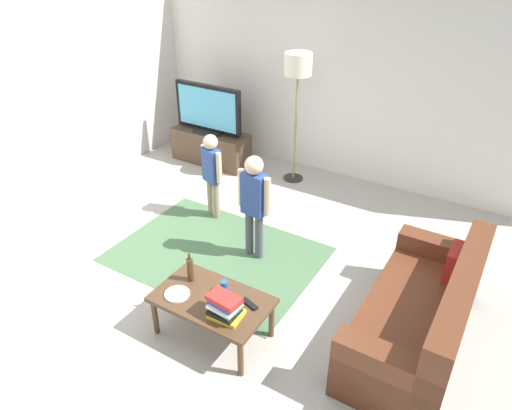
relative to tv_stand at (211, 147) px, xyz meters
The scene contains 16 objects.
ground 2.95m from the tv_stand, 51.38° to the right, with size 7.80×7.80×0.00m, color #B2ADA3.
wall_back 2.26m from the tv_stand, 20.92° to the left, with size 6.00×0.12×2.70m, color silver.
wall_left 2.80m from the tv_stand, 116.86° to the right, with size 0.12×6.00×2.70m, color silver.
area_rug 2.42m from the tv_stand, 52.73° to the right, with size 2.20×1.60×0.01m, color #4C724C.
tv_stand is the anchor object (origin of this frame).
tv 0.60m from the tv_stand, 90.00° to the right, with size 1.10×0.28×0.71m.
couch 4.26m from the tv_stand, 28.95° to the right, with size 0.80×1.80×0.86m.
floor_lamp 1.87m from the tv_stand, ahead, with size 0.36×0.36×1.78m.
child_near_tv 1.63m from the tv_stand, 52.95° to the right, with size 0.35×0.20×1.09m.
child_center 2.53m from the tv_stand, 43.13° to the right, with size 0.40×0.19×1.20m.
coffee_table 3.59m from the tv_stand, 53.77° to the right, with size 1.00×0.60×0.42m.
book_stack 3.83m from the tv_stand, 52.12° to the right, with size 0.29×0.23×0.21m.
bottle 3.35m from the tv_stand, 56.91° to the right, with size 0.06×0.06×0.29m.
tv_remote 3.72m from the tv_stand, 48.87° to the right, with size 0.17×0.05×0.02m, color black.
soda_can 3.53m from the tv_stand, 51.96° to the right, with size 0.07×0.07×0.12m, color #2659B2.
plate 3.54m from the tv_stand, 58.58° to the right, with size 0.22×0.22×0.02m.
Camera 1 is at (2.22, -3.04, 3.19)m, focal length 33.40 mm.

